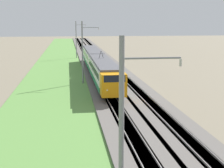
% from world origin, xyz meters
% --- Properties ---
extents(ballast_main, '(240.00, 4.40, 0.30)m').
position_xyz_m(ballast_main, '(50.00, 0.00, 0.15)').
color(ballast_main, '#605B56').
rests_on(ballast_main, ground).
extents(ballast_adjacent, '(240.00, 4.40, 0.30)m').
position_xyz_m(ballast_adjacent, '(50.00, -4.00, 0.15)').
color(ballast_adjacent, '#605B56').
rests_on(ballast_adjacent, ground).
extents(track_main, '(240.00, 1.57, 0.45)m').
position_xyz_m(track_main, '(50.00, 0.00, 0.16)').
color(track_main, '#4C4238').
rests_on(track_main, ground).
extents(track_adjacent, '(240.00, 1.57, 0.45)m').
position_xyz_m(track_adjacent, '(50.00, -4.00, 0.16)').
color(track_adjacent, '#4C4238').
rests_on(track_adjacent, ground).
extents(grass_verge, '(240.00, 10.32, 0.12)m').
position_xyz_m(grass_verge, '(50.00, 6.92, 0.06)').
color(grass_verge, '#5B8E42').
rests_on(grass_verge, ground).
extents(passenger_train, '(40.35, 2.93, 4.85)m').
position_xyz_m(passenger_train, '(47.27, 0.00, 2.25)').
color(passenger_train, orange).
rests_on(passenger_train, ground).
extents(catenary_mast_near, '(0.22, 2.56, 8.53)m').
position_xyz_m(catenary_mast_near, '(6.46, 2.71, 4.41)').
color(catenary_mast_near, slate).
rests_on(catenary_mast_near, ground).
extents(catenary_mast_mid, '(0.22, 2.56, 9.17)m').
position_xyz_m(catenary_mast_mid, '(40.18, 2.71, 4.73)').
color(catenary_mast_mid, slate).
rests_on(catenary_mast_mid, ground).
extents(catenary_mast_far, '(0.22, 2.56, 9.31)m').
position_xyz_m(catenary_mast_far, '(73.90, 2.71, 4.80)').
color(catenary_mast_far, slate).
rests_on(catenary_mast_far, ground).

